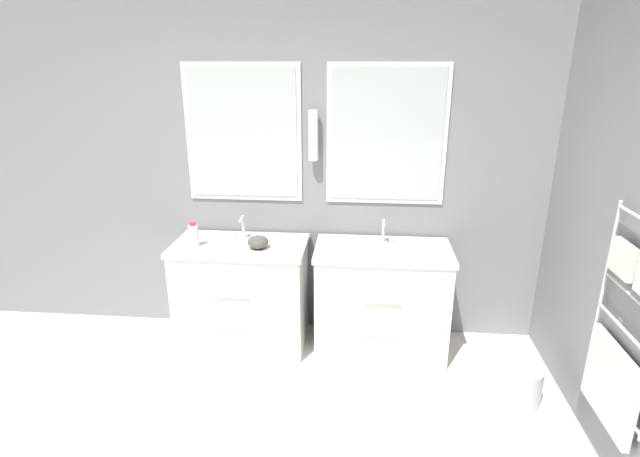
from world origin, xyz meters
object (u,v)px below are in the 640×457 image
Objects in this scene: vanity_left at (241,295)px; amenity_bowl at (258,242)px; toiletry_bottle at (194,235)px; vanity_right at (381,301)px; waste_bin at (521,385)px.

amenity_bowl is at bearing -15.18° from vanity_left.
amenity_bowl reaches higher than vanity_left.
vanity_left is 5.31× the size of toiletry_bottle.
amenity_bowl is (-0.92, -0.04, 0.47)m from vanity_right.
toiletry_bottle is 0.48m from amenity_bowl.
amenity_bowl is 2.06m from waste_bin.
vanity_left reaches higher than waste_bin.
waste_bin is at bearing -11.80° from toiletry_bottle.
toiletry_bottle reaches higher than vanity_left.
waste_bin is (1.84, -0.50, -0.76)m from amenity_bowl.
vanity_right is 1.49m from toiletry_bottle.
toiletry_bottle is 1.22× the size of amenity_bowl.
amenity_bowl is at bearing 164.91° from waste_bin.
vanity_right is at bearing 149.56° from waste_bin.
vanity_right is at bearing 2.73° from amenity_bowl.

